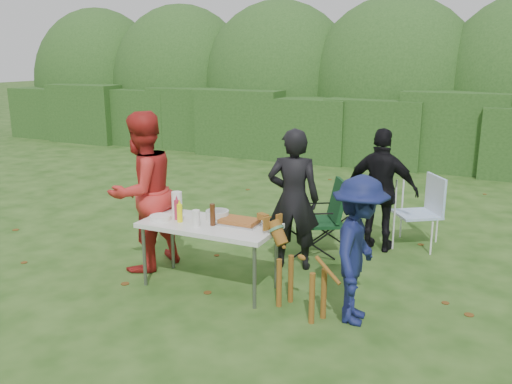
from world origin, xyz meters
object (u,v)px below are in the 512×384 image
at_px(person_black_puffy, 381,190).
at_px(beer_bottle, 212,215).
at_px(dog, 301,271).
at_px(mustard_bottle, 180,213).
at_px(camping_chair, 320,218).
at_px(person_cook, 293,199).
at_px(folding_table, 209,228).
at_px(lawn_chair, 417,211).
at_px(ketchup_bottle, 177,210).
at_px(person_red_jacket, 142,192).
at_px(child, 359,250).
at_px(paper_towel_roll, 177,203).

bearing_deg(person_black_puffy, beer_bottle, 56.09).
height_order(dog, mustard_bottle, mustard_bottle).
relative_size(dog, camping_chair, 0.95).
bearing_deg(dog, person_cook, -39.52).
height_order(folding_table, lawn_chair, lawn_chair).
bearing_deg(ketchup_bottle, folding_table, 3.57).
distance_m(dog, lawn_chair, 2.60).
distance_m(person_red_jacket, beer_bottle, 1.09).
bearing_deg(person_red_jacket, folding_table, 92.47).
relative_size(camping_chair, mustard_bottle, 4.96).
distance_m(person_cook, beer_bottle, 1.12).
relative_size(person_black_puffy, ketchup_bottle, 7.37).
xyz_separation_m(person_cook, camping_chair, (0.16, 0.54, -0.36)).
xyz_separation_m(person_red_jacket, ketchup_bottle, (0.60, -0.19, -0.10)).
relative_size(folding_table, person_cook, 0.88).
height_order(folding_table, person_black_puffy, person_black_puffy).
bearing_deg(person_black_puffy, dog, 82.06).
xyz_separation_m(camping_chair, mustard_bottle, (-1.09, -1.57, 0.34)).
bearing_deg(lawn_chair, person_red_jacket, 3.15).
distance_m(folding_table, child, 1.69).
relative_size(ketchup_bottle, paper_towel_roll, 0.85).
distance_m(folding_table, person_cook, 1.13).
height_order(folding_table, dog, dog).
bearing_deg(paper_towel_roll, folding_table, -17.62).
bearing_deg(child, person_cook, 41.89).
bearing_deg(person_cook, dog, 100.27).
distance_m(child, camping_chair, 1.83).
xyz_separation_m(camping_chair, paper_towel_roll, (-1.29, -1.32, 0.37)).
height_order(lawn_chair, beer_bottle, beer_bottle).
height_order(person_black_puffy, dog, person_black_puffy).
distance_m(folding_table, person_red_jacket, 1.05).
bearing_deg(child, person_red_jacket, 80.36).
relative_size(folding_table, ketchup_bottle, 6.82).
relative_size(ketchup_bottle, beer_bottle, 0.92).
bearing_deg(paper_towel_roll, lawn_chair, 42.61).
xyz_separation_m(dog, ketchup_bottle, (-1.53, 0.13, 0.40)).
height_order(person_red_jacket, mustard_bottle, person_red_jacket).
bearing_deg(dog, child, -147.75).
distance_m(lawn_chair, mustard_bottle, 3.28).
bearing_deg(person_red_jacket, beer_bottle, 90.74).
distance_m(ketchup_bottle, beer_bottle, 0.47).
xyz_separation_m(dog, beer_bottle, (-1.06, 0.11, 0.41)).
xyz_separation_m(folding_table, ketchup_bottle, (-0.40, -0.02, 0.16)).
distance_m(folding_table, dog, 1.17).
relative_size(person_cook, mustard_bottle, 8.53).
bearing_deg(folding_table, ketchup_bottle, -176.43).
bearing_deg(camping_chair, folding_table, 32.15).
distance_m(person_red_jacket, child, 2.70).
bearing_deg(dog, beer_bottle, 19.21).
distance_m(dog, camping_chair, 1.68).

